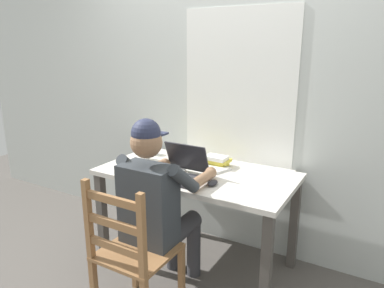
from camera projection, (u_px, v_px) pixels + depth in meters
The scene contains 14 objects.
ground_plane at pixel (196, 261), 2.80m from camera, with size 8.00×8.00×0.00m, color #56514C.
back_wall at pixel (224, 90), 2.83m from camera, with size 6.00×0.08×2.60m.
desk at pixel (196, 184), 2.63m from camera, with size 1.42×0.73×0.75m.
seated_person at pixel (159, 202), 2.27m from camera, with size 0.50×0.60×1.24m.
wooden_chair at pixel (132, 254), 2.09m from camera, with size 0.42×0.42×0.93m.
laptop at pixel (180, 170), 2.49m from camera, with size 0.33×0.31×0.22m.
computer_mouse at pixel (212, 183), 2.34m from camera, with size 0.06×0.10×0.03m, color #232328.
coffee_mug_white at pixel (144, 154), 2.88m from camera, with size 0.12×0.08×0.09m.
coffee_mug_dark at pixel (150, 148), 3.02m from camera, with size 0.11×0.08×0.10m.
book_stack_main at pixel (185, 157), 2.79m from camera, with size 0.21×0.16×0.10m.
book_stack_side at pixel (217, 161), 2.72m from camera, with size 0.19×0.14×0.08m.
paper_pile_near_laptop at pixel (211, 167), 2.68m from camera, with size 0.25×0.17×0.02m, color white.
paper_pile_back_corner at pixel (167, 172), 2.57m from camera, with size 0.24×0.17×0.02m, color white.
landscape_photo_print at pixel (132, 165), 2.75m from camera, with size 0.13×0.09×0.00m, color gold.
Camera 1 is at (1.21, -2.14, 1.63)m, focal length 33.34 mm.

